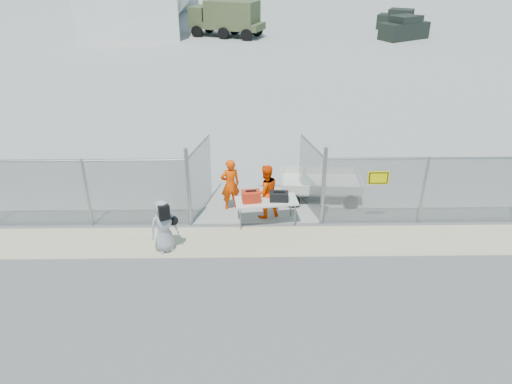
{
  "coord_description": "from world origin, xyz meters",
  "views": [
    {
      "loc": [
        -0.2,
        -11.14,
        7.94
      ],
      "look_at": [
        0.0,
        2.0,
        1.1
      ],
      "focal_mm": 35.0,
      "sensor_mm": 36.0,
      "label": 1
    }
  ],
  "objects_px": {
    "folding_table": "(266,211)",
    "security_worker_right": "(266,192)",
    "utility_trailer": "(320,186)",
    "security_worker_left": "(230,184)",
    "visitor": "(164,226)"
  },
  "relations": [
    {
      "from": "security_worker_right",
      "to": "utility_trailer",
      "type": "relative_size",
      "value": 0.51
    },
    {
      "from": "security_worker_right",
      "to": "utility_trailer",
      "type": "height_order",
      "value": "security_worker_right"
    },
    {
      "from": "security_worker_left",
      "to": "visitor",
      "type": "bearing_deg",
      "value": 36.9
    },
    {
      "from": "visitor",
      "to": "security_worker_right",
      "type": "bearing_deg",
      "value": 7.4
    },
    {
      "from": "folding_table",
      "to": "security_worker_right",
      "type": "xyz_separation_m",
      "value": [
        -0.01,
        0.39,
        0.48
      ]
    },
    {
      "from": "security_worker_left",
      "to": "security_worker_right",
      "type": "height_order",
      "value": "security_worker_right"
    },
    {
      "from": "security_worker_right",
      "to": "utility_trailer",
      "type": "distance_m",
      "value": 2.31
    },
    {
      "from": "folding_table",
      "to": "utility_trailer",
      "type": "xyz_separation_m",
      "value": [
        1.86,
        1.66,
        0.02
      ]
    },
    {
      "from": "folding_table",
      "to": "utility_trailer",
      "type": "relative_size",
      "value": 0.55
    },
    {
      "from": "folding_table",
      "to": "security_worker_right",
      "type": "distance_m",
      "value": 0.62
    },
    {
      "from": "folding_table",
      "to": "utility_trailer",
      "type": "height_order",
      "value": "utility_trailer"
    },
    {
      "from": "security_worker_right",
      "to": "visitor",
      "type": "xyz_separation_m",
      "value": [
        -2.86,
        -1.83,
        -0.09
      ]
    },
    {
      "from": "utility_trailer",
      "to": "visitor",
      "type": "bearing_deg",
      "value": -144.0
    },
    {
      "from": "folding_table",
      "to": "security_worker_right",
      "type": "relative_size",
      "value": 1.07
    },
    {
      "from": "security_worker_left",
      "to": "security_worker_right",
      "type": "distance_m",
      "value": 1.24
    }
  ]
}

